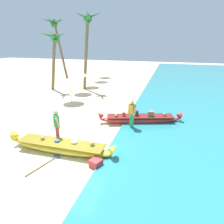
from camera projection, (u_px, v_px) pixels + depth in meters
name	position (u px, v px, depth m)	size (l,w,h in m)	color
ground_plane	(73.00, 149.00, 8.78)	(80.00, 80.00, 0.00)	beige
boat_yellow_foreground	(61.00, 146.00, 8.51)	(4.90, 0.88, 0.75)	yellow
boat_red_midground	(140.00, 119.00, 11.50)	(4.76, 2.10, 0.74)	red
person_vendor_hatted	(132.00, 111.00, 10.53)	(0.55, 0.48, 1.70)	green
person_tourist_customer	(57.00, 125.00, 8.92)	(0.52, 0.54, 1.68)	#B2383D
parasol_row_0	(70.00, 80.00, 14.93)	(1.60, 1.60, 1.91)	#8E6B47
parasol_row_1	(80.00, 74.00, 17.53)	(1.60, 1.60, 1.91)	#8E6B47
parasol_row_2	(89.00, 70.00, 20.09)	(1.60, 1.60, 1.91)	#8E6B47
parasol_row_3	(99.00, 66.00, 22.77)	(1.60, 1.60, 1.91)	#8E6B47
parasol_row_4	(103.00, 64.00, 25.36)	(1.60, 1.60, 1.91)	#8E6B47
palm_tree_tall_inland	(54.00, 44.00, 17.79)	(2.25, 2.67, 5.39)	brown
palm_tree_leaning_seaward	(87.00, 30.00, 17.67)	(2.51, 2.50, 7.02)	brown
palm_tree_mid_cluster	(56.00, 29.00, 23.37)	(2.70, 2.42, 7.16)	brown
cooler_box	(96.00, 163.00, 7.51)	(0.40, 0.40, 0.30)	#C63838
paddle	(48.00, 162.00, 7.78)	(0.63, 1.60, 0.05)	#8E6B47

